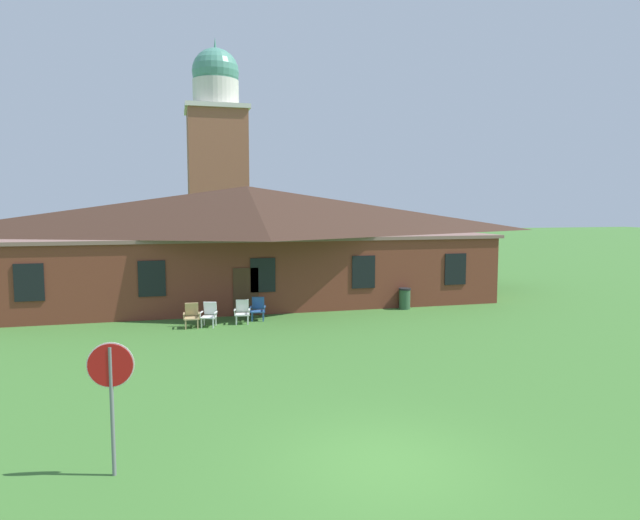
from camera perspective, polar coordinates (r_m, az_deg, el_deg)
ground_plane at (r=10.97m, az=6.86°, el=-20.10°), size 200.00×200.00×0.00m
brick_building at (r=29.20m, az=-7.43°, el=1.95°), size 24.15×10.40×5.80m
dome_tower at (r=48.46m, az=-10.52°, el=9.92°), size 5.18×5.18×18.75m
stop_sign at (r=10.53m, az=-20.66°, el=-11.59°), size 0.80×0.11×2.40m
lawn_chair_by_porch at (r=22.48m, az=-13.04°, el=-5.51°), size 0.66×0.69×0.96m
lawn_chair_near_door at (r=22.56m, az=-11.30°, el=-5.43°), size 0.75×0.80×0.96m
lawn_chair_left_end at (r=22.90m, az=-7.99°, el=-5.22°), size 0.70×0.74×0.96m
lawn_chair_middle at (r=23.48m, az=-6.39°, el=-4.93°), size 0.72×0.76×0.96m
trash_bin at (r=26.09m, az=8.68°, el=-3.92°), size 0.56×0.56×0.98m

